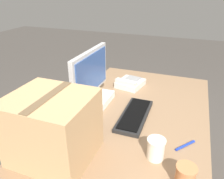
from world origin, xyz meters
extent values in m
cube|color=#8C6B4C|center=(0.00, 0.00, 0.37)|extent=(1.80, 0.90, 0.74)
cube|color=white|center=(0.18, 0.30, 0.76)|extent=(0.32, 0.22, 0.05)
cylinder|color=#B2B2B2|center=(0.18, 0.30, 0.80)|extent=(0.04, 0.04, 0.04)
cube|color=#B2B2B2|center=(0.18, 0.30, 0.97)|extent=(0.46, 0.03, 0.29)
cube|color=#2D4C8C|center=(0.18, 0.29, 0.97)|extent=(0.42, 0.01, 0.24)
cube|color=black|center=(0.12, -0.02, 0.75)|extent=(0.40, 0.15, 0.02)
cube|color=black|center=(0.12, -0.02, 0.76)|extent=(0.37, 0.12, 0.01)
cube|color=beige|center=(0.55, 0.14, 0.76)|extent=(0.24, 0.22, 0.05)
cube|color=beige|center=(0.48, 0.15, 0.80)|extent=(0.08, 0.18, 0.03)
cube|color=gray|center=(0.59, 0.13, 0.79)|extent=(0.13, 0.13, 0.01)
cylinder|color=#BC7547|center=(-0.30, -0.34, 0.78)|extent=(0.08, 0.08, 0.09)
cylinder|color=#BC7547|center=(-0.30, -0.34, 0.83)|extent=(0.08, 0.08, 0.01)
cylinder|color=beige|center=(-0.18, -0.20, 0.78)|extent=(0.08, 0.08, 0.10)
cylinder|color=beige|center=(-0.18, -0.20, 0.84)|extent=(0.09, 0.09, 0.01)
cube|color=tan|center=(-0.33, 0.25, 0.89)|extent=(0.32, 0.36, 0.31)
cube|color=brown|center=(-0.33, 0.25, 1.05)|extent=(0.32, 0.04, 0.00)
cylinder|color=#1933B2|center=(-0.05, -0.33, 0.74)|extent=(0.11, 0.09, 0.01)
camera|label=1|loc=(-1.00, -0.29, 1.48)|focal=35.00mm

